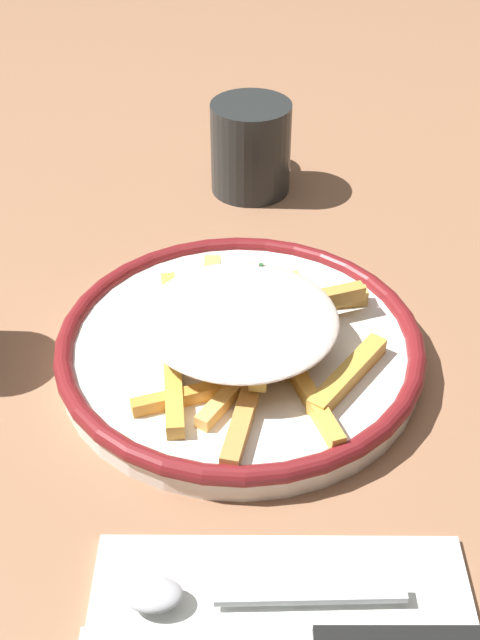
{
  "coord_description": "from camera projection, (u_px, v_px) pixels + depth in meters",
  "views": [
    {
      "loc": [
        -0.45,
        0.01,
        0.4
      ],
      "look_at": [
        0.0,
        0.0,
        0.04
      ],
      "focal_mm": 45.94,
      "sensor_mm": 36.0,
      "label": 1
    }
  ],
  "objects": [
    {
      "name": "plate",
      "position": [
        240.0,
        347.0,
        0.6
      ],
      "size": [
        0.27,
        0.27,
        0.03
      ],
      "color": "white",
      "rests_on": "ground_plane"
    },
    {
      "name": "spoon",
      "position": [
        215.0,
        595.0,
        0.44
      ],
      "size": [
        0.02,
        0.15,
        0.01
      ],
      "color": "silver",
      "rests_on": "napkin"
    },
    {
      "name": "ground_plane",
      "position": [
        240.0,
        362.0,
        0.61
      ],
      "size": [
        2.6,
        2.6,
        0.0
      ],
      "primitive_type": "plane",
      "color": "#95684A"
    },
    {
      "name": "fries_heap",
      "position": [
        242.0,
        326.0,
        0.58
      ],
      "size": [
        0.22,
        0.2,
        0.04
      ],
      "color": "#DEB55A",
      "rests_on": "plate"
    },
    {
      "name": "coffee_mug",
      "position": [
        251.0,
        147.0,
        0.78
      ],
      "size": [
        0.1,
        0.08,
        0.09
      ],
      "color": "#272A2A",
      "rests_on": "ground_plane"
    }
  ]
}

